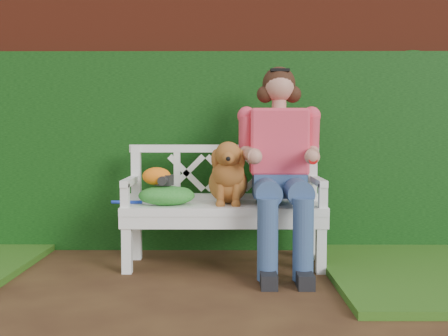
{
  "coord_description": "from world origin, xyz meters",
  "views": [
    {
      "loc": [
        0.38,
        -2.87,
        1.03
      ],
      "look_at": [
        0.37,
        1.06,
        0.75
      ],
      "focal_mm": 42.0,
      "sensor_mm": 36.0,
      "label": 1
    }
  ],
  "objects": [
    {
      "name": "seated_woman",
      "position": [
        0.78,
        1.04,
        0.77
      ],
      "size": [
        0.82,
        0.99,
        1.54
      ],
      "primitive_type": null,
      "rotation": [
        0.0,
        0.0,
        0.21
      ],
      "color": "#E62E59",
      "rests_on": "ground"
    },
    {
      "name": "brick_wall",
      "position": [
        0.0,
        1.9,
        1.1
      ],
      "size": [
        10.0,
        0.3,
        2.2
      ],
      "primitive_type": "cube",
      "color": "maroon",
      "rests_on": "ground"
    },
    {
      "name": "ground",
      "position": [
        0.0,
        0.0,
        0.0
      ],
      "size": [
        60.0,
        60.0,
        0.0
      ],
      "primitive_type": "plane",
      "color": "#341D12"
    },
    {
      "name": "baseball_glove",
      "position": [
        -0.14,
        1.03,
        0.69
      ],
      "size": [
        0.23,
        0.18,
        0.14
      ],
      "primitive_type": "ellipsoid",
      "rotation": [
        0.0,
        0.0,
        -0.11
      ],
      "color": "orange",
      "rests_on": "green_bag"
    },
    {
      "name": "camera_item",
      "position": [
        -0.08,
        1.02,
        0.66
      ],
      "size": [
        0.14,
        0.12,
        0.08
      ],
      "primitive_type": "cube",
      "rotation": [
        0.0,
        0.0,
        -0.28
      ],
      "color": "#282828",
      "rests_on": "green_bag"
    },
    {
      "name": "tennis_racket",
      "position": [
        -0.13,
        1.05,
        0.49
      ],
      "size": [
        0.58,
        0.36,
        0.03
      ],
      "primitive_type": null,
      "rotation": [
        0.0,
        0.0,
        -0.26
      ],
      "color": "white",
      "rests_on": "garden_bench"
    },
    {
      "name": "green_bag",
      "position": [
        -0.06,
        1.01,
        0.55
      ],
      "size": [
        0.52,
        0.47,
        0.14
      ],
      "primitive_type": null,
      "rotation": [
        0.0,
        0.0,
        0.43
      ],
      "color": "green",
      "rests_on": "garden_bench"
    },
    {
      "name": "ivy_hedge",
      "position": [
        0.0,
        1.68,
        0.85
      ],
      "size": [
        10.0,
        0.18,
        1.7
      ],
      "primitive_type": "cube",
      "color": "#1A5416",
      "rests_on": "ground"
    },
    {
      "name": "dog",
      "position": [
        0.4,
        1.06,
        0.72
      ],
      "size": [
        0.46,
        0.52,
        0.48
      ],
      "primitive_type": null,
      "rotation": [
        0.0,
        0.0,
        0.39
      ],
      "color": "#A5742A",
      "rests_on": "garden_bench"
    },
    {
      "name": "garden_bench",
      "position": [
        0.37,
        1.06,
        0.24
      ],
      "size": [
        1.58,
        0.6,
        0.48
      ],
      "primitive_type": null,
      "rotation": [
        0.0,
        0.0,
        0.0
      ],
      "color": "white",
      "rests_on": "ground"
    }
  ]
}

